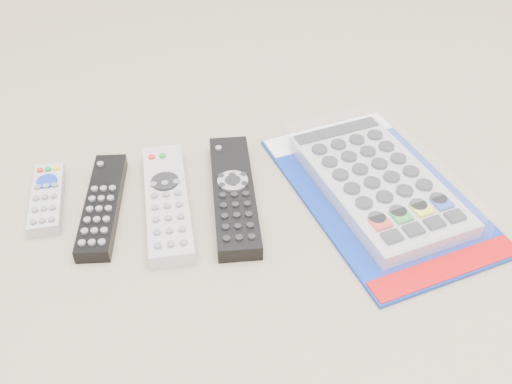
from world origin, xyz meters
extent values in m
plane|color=gray|center=(0.00, 0.00, 0.00)|extent=(5.00, 5.00, 0.00)
cube|color=#A7A7A9|center=(-0.22, 0.06, 0.01)|extent=(0.04, 0.13, 0.02)
cylinder|color=#172EB0|center=(-0.22, 0.08, 0.02)|extent=(0.03, 0.03, 0.00)
cube|color=black|center=(-0.15, 0.03, 0.01)|extent=(0.07, 0.19, 0.02)
cube|color=#BAB9BE|center=(-0.07, 0.02, 0.01)|extent=(0.06, 0.22, 0.02)
cylinder|color=black|center=(-0.07, 0.04, 0.02)|extent=(0.04, 0.04, 0.00)
cube|color=black|center=(0.02, 0.01, 0.01)|extent=(0.08, 0.23, 0.02)
cylinder|color=silver|center=(0.02, 0.03, 0.02)|extent=(0.05, 0.05, 0.00)
cube|color=#0E2C9B|center=(0.21, -0.02, 0.00)|extent=(0.25, 0.36, 0.01)
cube|color=white|center=(0.19, 0.12, 0.01)|extent=(0.20, 0.08, 0.00)
cube|color=#B40C0D|center=(0.24, -0.16, 0.01)|extent=(0.20, 0.06, 0.00)
cube|color=#BAB9BE|center=(0.21, -0.01, 0.02)|extent=(0.18, 0.27, 0.02)
cube|color=white|center=(0.21, -0.01, 0.02)|extent=(0.20, 0.29, 0.04)
camera|label=1|loc=(-0.08, -0.54, 0.51)|focal=40.00mm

